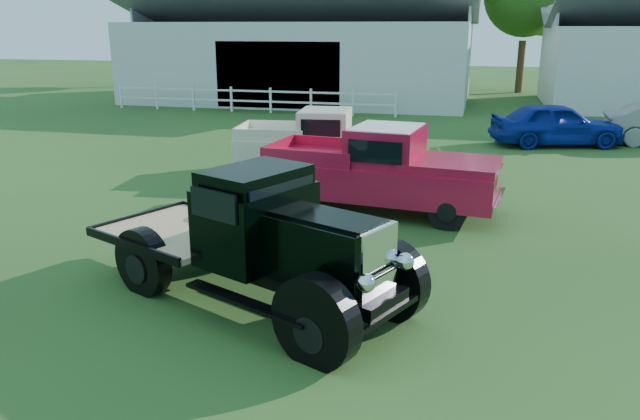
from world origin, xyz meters
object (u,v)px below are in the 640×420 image
(red_pickup, at_px, (381,168))
(white_pickup, at_px, (321,143))
(vintage_flatbed, at_px, (252,236))
(misc_car_blue, at_px, (556,124))

(red_pickup, bearing_deg, white_pickup, 131.19)
(vintage_flatbed, relative_size, white_pickup, 1.08)
(misc_car_blue, bearing_deg, vintage_flatbed, 143.71)
(red_pickup, height_order, misc_car_blue, red_pickup)
(white_pickup, height_order, misc_car_blue, white_pickup)
(vintage_flatbed, distance_m, white_pickup, 8.50)
(vintage_flatbed, relative_size, red_pickup, 0.99)
(red_pickup, distance_m, misc_car_blue, 10.49)
(red_pickup, height_order, white_pickup, red_pickup)
(white_pickup, relative_size, misc_car_blue, 1.10)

